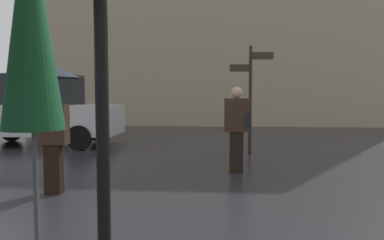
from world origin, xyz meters
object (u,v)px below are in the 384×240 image
Objects in this scene: pedestrian_with_umbrella at (52,96)px; parked_car_left at (39,110)px; folded_patio_umbrella_near at (31,24)px; street_signpost at (251,89)px; pedestrian_with_bag at (237,124)px.

pedestrian_with_umbrella is 5.77m from parked_car_left.
parked_car_left is at bearing 118.03° from folded_patio_umbrella_near.
street_signpost reaches higher than pedestrian_with_umbrella.
pedestrian_with_umbrella is (-1.18, 2.66, -0.48)m from folded_patio_umbrella_near.
folded_patio_umbrella_near is 8.70m from parked_car_left.
parked_car_left reaches higher than pedestrian_with_umbrella.
folded_patio_umbrella_near is 4.75m from pedestrian_with_bag.
folded_patio_umbrella_near is at bearing -110.83° from pedestrian_with_bag.
parked_car_left is at bearing 149.91° from pedestrian_with_bag.
folded_patio_umbrella_near is at bearing -111.98° from pedestrian_with_umbrella.
pedestrian_with_umbrella is at bearing -130.33° from street_signpost.
parked_car_left is (-5.71, 3.30, 0.12)m from pedestrian_with_bag.
pedestrian_with_bag is (1.64, 4.33, -1.03)m from folded_patio_umbrella_near.
parked_car_left is (-4.07, 7.64, -0.90)m from folded_patio_umbrella_near.
folded_patio_umbrella_near is 0.62× the size of parked_car_left.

